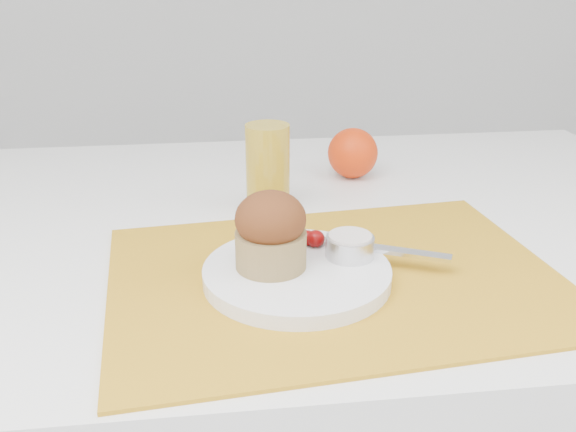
{
  "coord_description": "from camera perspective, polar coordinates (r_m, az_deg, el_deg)",
  "views": [
    {
      "loc": [
        -0.14,
        -0.77,
        1.1
      ],
      "look_at": [
        -0.05,
        -0.06,
        0.8
      ],
      "focal_mm": 40.0,
      "sensor_mm": 36.0,
      "label": 1
    }
  ],
  "objects": [
    {
      "name": "table",
      "position": [
        1.1,
        1.77,
        -18.32
      ],
      "size": [
        1.2,
        0.8,
        0.75
      ],
      "primitive_type": "cube",
      "color": "white",
      "rests_on": "ground"
    },
    {
      "name": "placemat",
      "position": [
        0.74,
        4.2,
        -5.4
      ],
      "size": [
        0.54,
        0.42,
        0.0
      ],
      "primitive_type": "cube",
      "rotation": [
        0.0,
        0.0,
        0.09
      ],
      "color": "orange",
      "rests_on": "table"
    },
    {
      "name": "plate",
      "position": [
        0.72,
        0.79,
        -5.16
      ],
      "size": [
        0.26,
        0.26,
        0.02
      ],
      "primitive_type": "cylinder",
      "rotation": [
        0.0,
        0.0,
        -0.3
      ],
      "color": "white",
      "rests_on": "placemat"
    },
    {
      "name": "ramekin",
      "position": [
        0.74,
        5.52,
        -2.73
      ],
      "size": [
        0.07,
        0.07,
        0.02
      ],
      "primitive_type": "cylinder",
      "rotation": [
        0.0,
        0.0,
        0.19
      ],
      "color": "silver",
      "rests_on": "plate"
    },
    {
      "name": "cream",
      "position": [
        0.73,
        5.56,
        -1.88
      ],
      "size": [
        0.05,
        0.05,
        0.01
      ],
      "primitive_type": "cylinder",
      "rotation": [
        0.0,
        0.0,
        -0.03
      ],
      "color": "silver",
      "rests_on": "ramekin"
    },
    {
      "name": "raspberry_near",
      "position": [
        0.77,
        1.75,
        -1.94
      ],
      "size": [
        0.02,
        0.02,
        0.02
      ],
      "primitive_type": "ellipsoid",
      "color": "#590202",
      "rests_on": "plate"
    },
    {
      "name": "raspberry_far",
      "position": [
        0.76,
        2.46,
        -2.01
      ],
      "size": [
        0.02,
        0.02,
        0.02
      ],
      "primitive_type": "ellipsoid",
      "color": "#4F0202",
      "rests_on": "plate"
    },
    {
      "name": "butter_knife",
      "position": [
        0.76,
        7.14,
        -2.77
      ],
      "size": [
        0.18,
        0.1,
        0.0
      ],
      "primitive_type": "cube",
      "rotation": [
        0.0,
        0.0,
        -0.45
      ],
      "color": "silver",
      "rests_on": "plate"
    },
    {
      "name": "orange",
      "position": [
        1.06,
        5.77,
        5.59
      ],
      "size": [
        0.08,
        0.08,
        0.08
      ],
      "primitive_type": "sphere",
      "color": "red",
      "rests_on": "table"
    },
    {
      "name": "juice_glass",
      "position": [
        0.91,
        -1.81,
        4.29
      ],
      "size": [
        0.07,
        0.07,
        0.13
      ],
      "primitive_type": "cylinder",
      "rotation": [
        0.0,
        0.0,
        -0.09
      ],
      "color": "gold",
      "rests_on": "table"
    },
    {
      "name": "muffin",
      "position": [
        0.7,
        -1.56,
        -1.38
      ],
      "size": [
        0.08,
        0.08,
        0.09
      ],
      "color": "#9D814C",
      "rests_on": "plate"
    }
  ]
}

